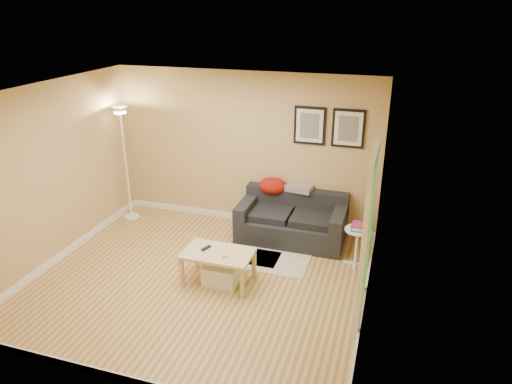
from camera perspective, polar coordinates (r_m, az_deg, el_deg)
floor at (r=6.65m, az=-6.84°, el=-10.54°), size 4.50×4.50×0.00m
ceiling at (r=5.69m, az=-8.06°, el=12.07°), size 4.50×4.50×0.00m
wall_back at (r=7.80m, az=-1.33°, el=5.22°), size 4.50×0.00×4.50m
wall_front at (r=4.51m, az=-18.03°, el=-9.41°), size 4.50×0.00×4.50m
wall_left at (r=7.24m, az=-23.84°, el=1.91°), size 0.00×4.00×4.00m
wall_right at (r=5.55m, az=14.28°, el=-2.78°), size 0.00×4.00×4.00m
baseboard_back at (r=8.24m, az=-1.28°, el=-3.13°), size 4.50×0.02×0.10m
baseboard_front at (r=5.26m, az=-16.25°, el=-21.06°), size 4.50×0.02×0.10m
baseboard_left at (r=7.72m, az=-22.35°, el=-6.81°), size 0.02×4.00×0.10m
baseboard_right at (r=6.17m, az=13.07°, el=-13.34°), size 0.02×4.00×0.10m
sofa at (r=7.47m, az=4.42°, el=-3.24°), size 1.70×0.90×0.75m
red_throw at (r=7.67m, az=2.09°, el=0.73°), size 0.48×0.36×0.28m
plaid_throw at (r=7.60m, az=5.33°, el=0.51°), size 0.45×0.32×0.10m
framed_print_left at (r=7.38m, az=6.63°, el=8.11°), size 0.50×0.04×0.60m
framed_print_right at (r=7.29m, az=11.29°, el=7.67°), size 0.50×0.04×0.60m
area_rug at (r=7.09m, az=1.47°, el=-8.08°), size 1.25×0.85×0.01m
green_runner at (r=7.10m, az=-0.04°, el=-7.99°), size 0.70×0.50×0.01m
coffee_table at (r=6.44m, az=-4.64°, el=-9.19°), size 0.96×0.62×0.47m
remote_control at (r=6.41m, az=-6.16°, el=-6.87°), size 0.10×0.17×0.02m
tape_roll at (r=6.20m, az=-3.90°, el=-7.81°), size 0.07×0.07×0.03m
storage_bin at (r=6.44m, az=-4.31°, el=-10.07°), size 0.48×0.35×0.29m
side_table at (r=6.95m, az=12.23°, el=-6.61°), size 0.38×0.38×0.57m
book_stack at (r=6.81m, az=12.47°, el=-4.15°), size 0.27×0.30×0.08m
floor_lamp at (r=8.32m, az=-15.66°, el=2.96°), size 0.26×0.26×2.01m
doorway at (r=5.54m, az=13.38°, el=-5.93°), size 0.12×1.01×2.13m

